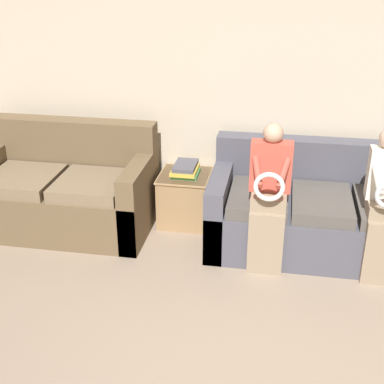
{
  "coord_description": "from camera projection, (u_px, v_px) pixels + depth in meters",
  "views": [
    {
      "loc": [
        0.06,
        -1.95,
        2.44
      ],
      "look_at": [
        -0.59,
        1.71,
        0.72
      ],
      "focal_mm": 50.0,
      "sensor_mm": 36.0,
      "label": 1
    }
  ],
  "objects": [
    {
      "name": "couch_side",
      "position": [
        65.0,
        192.0,
        5.0
      ],
      "size": [
        1.62,
        0.88,
        0.96
      ],
      "color": "brown",
      "rests_on": "ground_plane"
    },
    {
      "name": "wall_back",
      "position": [
        279.0,
        88.0,
        4.81
      ],
      "size": [
        7.84,
        0.06,
        2.55
      ],
      "color": "beige",
      "rests_on": "ground_plane"
    },
    {
      "name": "child_left_seated",
      "position": [
        269.0,
        193.0,
        4.24
      ],
      "size": [
        0.34,
        0.37,
        1.2
      ],
      "color": "gray",
      "rests_on": "ground_plane"
    },
    {
      "name": "couch_main",
      "position": [
        319.0,
        213.0,
        4.66
      ],
      "size": [
        1.9,
        0.94,
        0.88
      ],
      "color": "#4C4C56",
      "rests_on": "ground_plane"
    },
    {
      "name": "child_right_seated",
      "position": [
        384.0,
        198.0,
        4.09
      ],
      "size": [
        0.27,
        0.38,
        1.22
      ],
      "color": "gray",
      "rests_on": "ground_plane"
    },
    {
      "name": "book_stack",
      "position": [
        185.0,
        170.0,
        4.97
      ],
      "size": [
        0.25,
        0.33,
        0.11
      ],
      "color": "#3D8451",
      "rests_on": "side_shelf"
    },
    {
      "name": "side_shelf",
      "position": [
        185.0,
        197.0,
        5.1
      ],
      "size": [
        0.48,
        0.49,
        0.49
      ],
      "color": "#9E7A51",
      "rests_on": "ground_plane"
    }
  ]
}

